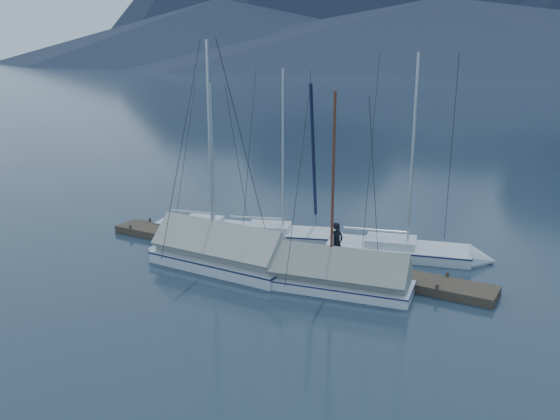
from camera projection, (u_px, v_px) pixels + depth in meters
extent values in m
plane|color=#162332|center=(255.00, 274.00, 23.89)|extent=(1000.00, 1000.00, 0.00)
cone|color=#192133|center=(221.00, 33.00, 315.15)|extent=(364.00, 364.00, 35.00)
cone|color=#192133|center=(439.00, 34.00, 249.46)|extent=(416.00, 416.00, 30.00)
cube|color=#382D23|center=(280.00, 255.00, 25.51)|extent=(18.00, 1.50, 0.34)
cube|color=black|center=(172.00, 239.00, 28.47)|extent=(3.00, 1.30, 0.30)
cube|color=black|center=(280.00, 260.00, 25.57)|extent=(3.00, 1.30, 0.30)
cube|color=black|center=(415.00, 287.00, 22.67)|extent=(3.00, 1.30, 0.30)
cylinder|color=#382D23|center=(150.00, 221.00, 29.92)|extent=(0.12, 0.12, 0.35)
cylinder|color=#382D23|center=(130.00, 228.00, 28.75)|extent=(0.12, 0.12, 0.35)
cylinder|color=#382D23|center=(197.00, 230.00, 28.47)|extent=(0.12, 0.12, 0.35)
cylinder|color=#382D23|center=(179.00, 238.00, 27.30)|extent=(0.12, 0.12, 0.35)
cylinder|color=#382D23|center=(250.00, 240.00, 27.02)|extent=(0.12, 0.12, 0.35)
cylinder|color=#382D23|center=(232.00, 248.00, 25.85)|extent=(0.12, 0.12, 0.35)
cylinder|color=#382D23|center=(308.00, 251.00, 25.57)|extent=(0.12, 0.12, 0.35)
cylinder|color=#382D23|center=(292.00, 260.00, 24.40)|extent=(0.12, 0.12, 0.35)
cylinder|color=#382D23|center=(373.00, 263.00, 24.12)|extent=(0.12, 0.12, 0.35)
cylinder|color=#382D23|center=(360.00, 274.00, 22.95)|extent=(0.12, 0.12, 0.35)
cylinder|color=#382D23|center=(447.00, 276.00, 22.67)|extent=(0.12, 0.12, 0.35)
cylinder|color=#382D23|center=(437.00, 289.00, 21.50)|extent=(0.12, 0.12, 0.35)
cube|color=silver|center=(208.00, 228.00, 29.62)|extent=(5.38, 2.77, 0.56)
cube|color=silver|center=(208.00, 233.00, 29.69)|extent=(4.46, 1.85, 0.26)
cube|color=#161D42|center=(208.00, 224.00, 29.56)|extent=(5.43, 2.80, 0.05)
cone|color=silver|center=(264.00, 234.00, 28.76)|extent=(1.27, 1.81, 1.64)
cube|color=silver|center=(203.00, 220.00, 29.59)|extent=(2.01, 1.55, 0.26)
cylinder|color=#B2B7BF|center=(212.00, 156.00, 28.55)|extent=(0.10, 0.10, 6.84)
cylinder|color=#B2B7BF|center=(192.00, 212.00, 29.66)|extent=(2.27, 0.57, 0.08)
cylinder|color=#26262B|center=(237.00, 157.00, 28.18)|extent=(0.57, 2.53, 6.85)
cube|color=silver|center=(275.00, 236.00, 28.34)|extent=(5.94, 3.63, 0.62)
cube|color=silver|center=(275.00, 242.00, 28.41)|extent=(4.86, 2.56, 0.28)
cube|color=#191B4D|center=(275.00, 231.00, 28.27)|extent=(6.00, 3.67, 0.06)
cone|color=silver|center=(343.00, 240.00, 27.75)|extent=(1.57, 2.04, 1.80)
cube|color=silver|center=(269.00, 227.00, 28.27)|extent=(2.30, 1.89, 0.28)
cylinder|color=#B2B7BF|center=(283.00, 152.00, 27.21)|extent=(0.11, 0.11, 7.52)
cylinder|color=#B2B7BF|center=(256.00, 218.00, 28.28)|extent=(2.42, 0.92, 0.08)
cylinder|color=#26262B|center=(313.00, 153.00, 26.95)|extent=(0.96, 2.69, 7.52)
cube|color=silver|center=(397.00, 253.00, 26.01)|extent=(6.47, 3.51, 0.68)
cube|color=silver|center=(397.00, 259.00, 26.10)|extent=(5.35, 2.39, 0.31)
cube|color=navy|center=(398.00, 246.00, 25.94)|extent=(6.53, 3.55, 0.06)
cone|color=silver|center=(482.00, 260.00, 25.09)|extent=(1.58, 2.19, 1.97)
cube|color=silver|center=(391.00, 241.00, 25.97)|extent=(2.44, 1.93, 0.31)
cylinder|color=#B2B7BF|center=(413.00, 153.00, 24.75)|extent=(0.12, 0.12, 8.20)
cylinder|color=#B2B7BF|center=(375.00, 230.00, 26.03)|extent=(2.71, 0.78, 0.09)
cylinder|color=#26262B|center=(451.00, 155.00, 24.34)|extent=(0.79, 3.01, 8.21)
cube|color=silver|center=(339.00, 287.00, 22.27)|extent=(5.64, 2.78, 0.57)
cube|color=silver|center=(339.00, 294.00, 22.34)|extent=(4.70, 1.80, 0.26)
cube|color=#1A1E4F|center=(340.00, 281.00, 22.21)|extent=(5.70, 2.81, 0.05)
cone|color=silver|center=(263.00, 276.00, 23.32)|extent=(1.25, 1.97, 1.84)
cylinder|color=#592819|center=(333.00, 189.00, 21.40)|extent=(0.10, 0.10, 6.96)
cylinder|color=#592819|center=(363.00, 270.00, 21.77)|extent=(2.41, 0.48, 0.08)
cylinder|color=#26262B|center=(298.00, 186.00, 21.86)|extent=(0.47, 2.68, 6.97)
cube|color=gray|center=(340.00, 271.00, 22.11)|extent=(5.38, 2.77, 1.95)
cube|color=silver|center=(222.00, 265.00, 24.52)|extent=(6.08, 2.26, 0.71)
cube|color=silver|center=(222.00, 272.00, 24.61)|extent=(5.16, 1.27, 0.32)
cube|color=#162443|center=(222.00, 258.00, 24.44)|extent=(6.14, 2.28, 0.06)
cone|color=silver|center=(158.00, 250.00, 26.27)|extent=(1.22, 2.09, 2.07)
cylinder|color=#B2B7BF|center=(210.00, 152.00, 23.51)|extent=(0.13, 0.13, 8.64)
cylinder|color=#B2B7BF|center=(243.00, 246.00, 23.72)|extent=(2.72, 0.14, 0.10)
cylinder|color=#26262B|center=(181.00, 149.00, 24.27)|extent=(0.08, 3.05, 8.65)
cube|color=#A2A197|center=(222.00, 247.00, 24.32)|extent=(5.78, 2.29, 2.20)
imported|color=black|center=(337.00, 243.00, 23.97)|extent=(0.54, 0.69, 1.68)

